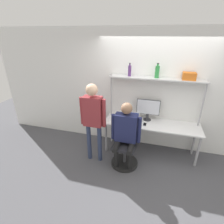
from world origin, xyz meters
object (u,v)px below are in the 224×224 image
at_px(laptop, 131,120).
at_px(cell_phone, 145,124).
at_px(office_chair, 125,151).
at_px(bottle_green, 157,72).
at_px(monitor, 148,108).
at_px(person_seated, 126,130).
at_px(storage_box, 189,76).
at_px(bottle_purple, 130,71).
at_px(person_standing, 93,114).

distance_m(laptop, cell_phone, 0.31).
xyz_separation_m(office_chair, bottle_green, (0.45, 0.72, 1.55)).
distance_m(monitor, bottle_green, 0.83).
xyz_separation_m(person_seated, storage_box, (1.08, 0.76, 0.96)).
bearing_deg(bottle_purple, person_standing, -126.10).
relative_size(laptop, bottle_purple, 1.23).
distance_m(monitor, laptop, 0.45).
height_order(laptop, bottle_green, bottle_green).
bearing_deg(monitor, storage_box, 0.78).
bearing_deg(person_seated, bottle_green, 59.05).
xyz_separation_m(bottle_purple, bottle_green, (0.56, 0.00, 0.01)).
bearing_deg(monitor, person_seated, -114.94).
xyz_separation_m(bottle_purple, storage_box, (1.18, 0.00, -0.04)).
bearing_deg(person_seated, office_chair, 84.68).
bearing_deg(office_chair, laptop, 87.76).
relative_size(person_standing, storage_box, 6.96).
bearing_deg(person_seated, monitor, 65.06).
bearing_deg(bottle_green, laptop, -152.48).
height_order(laptop, person_seated, person_seated).
xyz_separation_m(monitor, office_chair, (-0.35, -0.71, -0.73)).
bearing_deg(laptop, person_seated, -92.50).
xyz_separation_m(person_standing, bottle_purple, (0.56, 0.77, 0.74)).
bearing_deg(person_seated, cell_phone, 56.98).
bearing_deg(bottle_purple, storage_box, 0.00).
relative_size(person_standing, bottle_purple, 6.26).
xyz_separation_m(cell_phone, office_chair, (-0.32, -0.45, -0.45)).
distance_m(office_chair, storage_box, 1.98).
bearing_deg(person_seated, person_standing, -179.41).
xyz_separation_m(cell_phone, person_standing, (-0.99, -0.51, 0.35)).
distance_m(cell_phone, bottle_purple, 1.20).
distance_m(monitor, cell_phone, 0.38).
distance_m(person_standing, bottle_green, 1.55).
distance_m(laptop, person_seated, 0.54).
relative_size(monitor, cell_phone, 3.43).
xyz_separation_m(monitor, storage_box, (0.73, 0.01, 0.77)).
bearing_deg(bottle_purple, bottle_green, 0.00).
height_order(cell_phone, person_standing, person_standing).
relative_size(person_seated, bottle_green, 4.72).
height_order(office_chair, bottle_green, bottle_green).
xyz_separation_m(person_standing, bottle_green, (1.12, 0.77, 0.75)).
xyz_separation_m(laptop, office_chair, (-0.02, -0.49, -0.51)).
distance_m(laptop, person_standing, 0.92).
height_order(laptop, person_standing, person_standing).
bearing_deg(person_standing, person_seated, 0.59).
relative_size(bottle_purple, bottle_green, 0.93).
xyz_separation_m(laptop, person_standing, (-0.69, -0.54, 0.29)).
relative_size(cell_phone, office_chair, 0.16).
bearing_deg(bottle_green, bottle_purple, -180.00).
height_order(office_chair, person_seated, person_seated).
xyz_separation_m(office_chair, storage_box, (1.07, 0.72, 1.50)).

